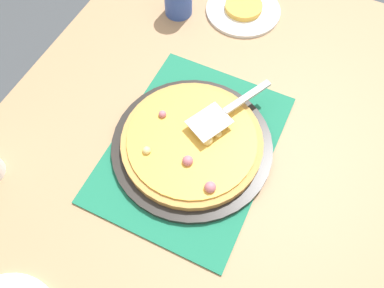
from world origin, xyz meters
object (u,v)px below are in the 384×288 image
object	(u,v)px
pizza_pan	(192,145)
pizza	(192,142)
served_slice_right	(244,7)
pizza_server	(225,111)
plate_far_right	(243,10)

from	to	relation	value
pizza_pan	pizza	world-z (taller)	pizza
served_slice_right	pizza_server	world-z (taller)	pizza_server
pizza_server	pizza_pan	bearing A→B (deg)	153.13
plate_far_right	pizza_pan	bearing A→B (deg)	-172.75
plate_far_right	pizza_server	world-z (taller)	pizza_server
pizza	served_slice_right	xyz separation A→B (m)	(0.48, 0.06, -0.02)
plate_far_right	served_slice_right	world-z (taller)	served_slice_right
served_slice_right	pizza_server	distance (m)	0.41
plate_far_right	pizza_server	bearing A→B (deg)	-165.06
pizza	plate_far_right	distance (m)	0.49
pizza_pan	pizza_server	size ratio (longest dim) A/B	1.69
pizza_pan	pizza_server	bearing A→B (deg)	-26.87
pizza	pizza_pan	bearing A→B (deg)	40.96
served_slice_right	plate_far_right	bearing A→B (deg)	-90.00
pizza_pan	pizza	bearing A→B (deg)	-139.04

